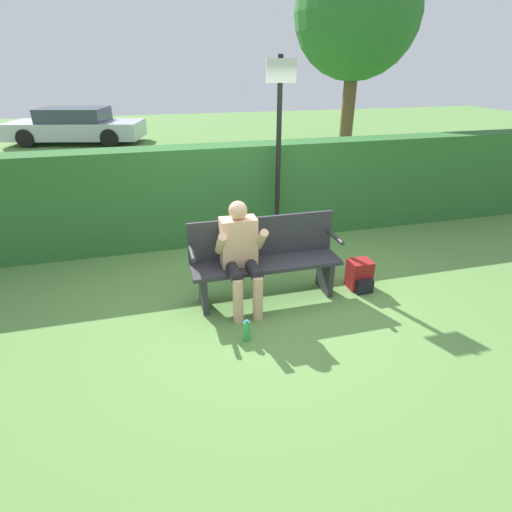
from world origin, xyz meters
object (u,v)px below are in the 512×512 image
Objects in this scene: park_bench at (265,258)px; water_bottle at (247,331)px; backpack at (360,275)px; tree at (357,14)px; person_seated at (241,251)px; signpost at (279,144)px; parked_car at (76,126)px.

park_bench reaches higher than water_bottle.
backpack is 0.07× the size of tree.
backpack is 7.22m from tree.
tree reaches higher than person_seated.
water_bottle is 0.09× the size of signpost.
tree is at bearing 53.30° from signpost.
signpost is 0.53× the size of tree.
person_seated is 0.26× the size of parked_car.
parked_car is (-3.51, 11.60, 0.08)m from park_bench.
signpost is at bearing 67.13° from park_bench.
park_bench is 1.24m from backpack.
parked_car is (-3.10, 12.38, 0.46)m from water_bottle.
park_bench is 0.65× the size of signpost.
backpack is 0.08× the size of parked_car.
person_seated is 7.69m from tree.
park_bench is 0.38m from person_seated.
person_seated is at bearing -60.95° from parked_car.
park_bench is at bearing -112.87° from signpost.
parked_car is 0.95× the size of tree.
signpost reaches higher than person_seated.
tree is (3.21, 4.30, 2.03)m from signpost.
signpost is (0.59, 1.41, 1.02)m from park_bench.
person_seated reaches higher than parked_car.
backpack is 12.63m from parked_car.
water_bottle is 2.79m from signpost.
backpack is at bearing -5.74° from park_bench.
backpack is at bearing -54.37° from parked_car.
person_seated is 1.97m from signpost.
signpost is (-0.59, 1.53, 1.34)m from backpack.
water_bottle is (-1.60, -0.66, -0.06)m from backpack.
tree is at bearing 65.84° from backpack.
water_bottle is at bearing -117.67° from park_bench.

